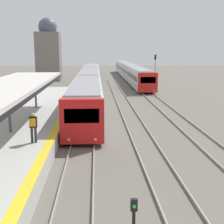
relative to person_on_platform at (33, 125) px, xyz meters
name	(u,v)px	position (x,y,z in m)	size (l,w,h in m)	color
platform_canopy	(8,86)	(-1.84, 2.38, 1.84)	(4.00, 21.13, 2.94)	beige
person_on_platform	(33,125)	(0.00, 0.00, 0.00)	(0.40, 0.40, 1.66)	#2D2D33
train_near	(90,81)	(2.54, 26.74, -0.17)	(2.72, 49.98, 3.14)	red
train_far	(129,71)	(10.42, 48.73, -0.22)	(2.68, 47.40, 3.05)	red
signal_post_near	(134,219)	(4.47, -8.31, -0.86)	(0.20, 0.21, 1.69)	black
signal_mast_far	(155,68)	(12.20, 29.69, 1.38)	(0.28, 0.29, 5.27)	gray
distant_domed_building	(49,51)	(-5.81, 46.14, 3.80)	(4.61, 4.61, 12.10)	slate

